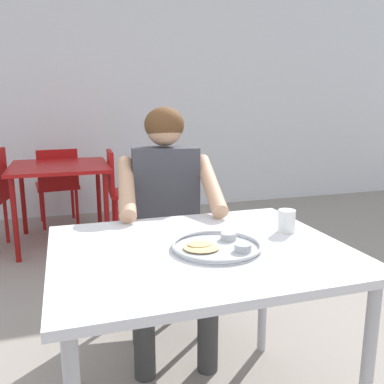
# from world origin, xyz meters

# --- Properties ---
(back_wall) EXTENTS (12.00, 0.12, 3.40)m
(back_wall) POSITION_xyz_m (0.00, 3.49, 1.70)
(back_wall) COLOR white
(back_wall) RESTS_ON ground
(table_foreground) EXTENTS (1.06, 0.86, 0.75)m
(table_foreground) POSITION_xyz_m (0.08, 0.00, 0.67)
(table_foreground) COLOR silver
(table_foreground) RESTS_ON ground
(thali_tray) EXTENTS (0.33, 0.33, 0.03)m
(thali_tray) POSITION_xyz_m (0.13, -0.04, 0.76)
(thali_tray) COLOR #B7BABF
(thali_tray) RESTS_ON table_foreground
(drinking_cup) EXTENTS (0.07, 0.07, 0.09)m
(drinking_cup) POSITION_xyz_m (0.47, 0.06, 0.80)
(drinking_cup) COLOR white
(drinking_cup) RESTS_ON table_foreground
(chair_foreground) EXTENTS (0.48, 0.48, 0.87)m
(chair_foreground) POSITION_xyz_m (0.14, 0.86, 0.50)
(chair_foreground) COLOR #3F3F44
(chair_foreground) RESTS_ON ground
(diner_foreground) EXTENTS (0.54, 0.59, 1.24)m
(diner_foreground) POSITION_xyz_m (0.12, 0.64, 0.74)
(diner_foreground) COLOR #393939
(diner_foreground) RESTS_ON ground
(table_background_red) EXTENTS (0.84, 0.88, 0.73)m
(table_background_red) POSITION_xyz_m (-0.42, 2.45, 0.64)
(table_background_red) COLOR #B71414
(table_background_red) RESTS_ON ground
(chair_red_right) EXTENTS (0.45, 0.40, 0.84)m
(chair_red_right) POSITION_xyz_m (0.15, 2.43, 0.49)
(chair_red_right) COLOR red
(chair_red_right) RESTS_ON ground
(chair_red_far) EXTENTS (0.45, 0.46, 0.81)m
(chair_red_far) POSITION_xyz_m (-0.45, 3.01, 0.47)
(chair_red_far) COLOR #AF1414
(chair_red_far) RESTS_ON ground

